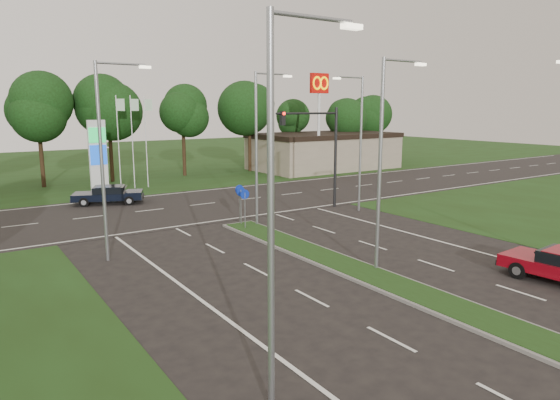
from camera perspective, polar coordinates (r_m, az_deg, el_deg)
ground at (r=18.21m, az=22.74°, el=-12.92°), size 160.00×160.00×0.00m
verge_far at (r=65.87m, az=-21.19°, el=3.74°), size 160.00×50.00×0.02m
cross_road at (r=36.55m, az=-10.24°, el=-0.66°), size 160.00×12.00×0.02m
median_kerb at (r=20.45m, az=13.29°, el=-9.58°), size 2.00×26.00×0.12m
commercial_building at (r=57.94m, az=5.07°, el=5.56°), size 16.00×9.00×4.00m
streetlight_median_near at (r=21.42m, az=11.77°, el=5.19°), size 2.53×0.22×9.00m
streetlight_median_far at (r=29.28m, az=-2.39°, el=6.78°), size 2.53×0.22×9.00m
streetlight_left_near at (r=10.90m, az=-0.18°, el=0.39°), size 2.53×0.22×9.00m
streetlight_left_far at (r=23.76m, az=-19.32°, el=5.32°), size 2.53×0.22×9.00m
streetlight_right_far at (r=34.00m, az=8.98°, el=7.19°), size 2.53×0.22×9.00m
traffic_signal at (r=34.49m, az=4.71°, el=6.62°), size 5.10×0.42×7.00m
median_signs at (r=29.53m, az=-4.40°, el=0.21°), size 1.16×1.76×2.38m
gas_pylon at (r=43.43m, az=-19.84°, el=4.91°), size 5.80×1.26×8.00m
mcdonalds_sign at (r=52.09m, az=4.52°, el=11.61°), size 2.20×0.47×10.40m
treeline_far at (r=50.92m, az=-17.74°, el=9.87°), size 6.00×6.00×9.90m
navy_sedan at (r=38.66m, az=-19.02°, el=0.62°), size 5.24×3.68×1.33m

